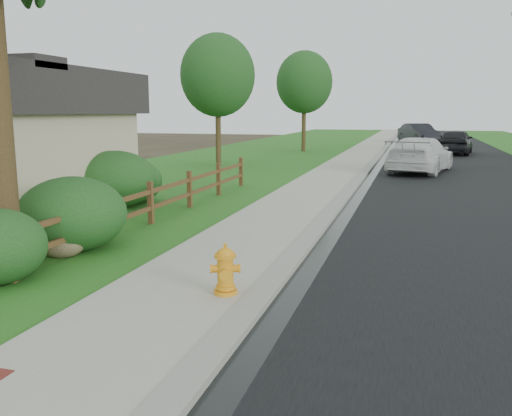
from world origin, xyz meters
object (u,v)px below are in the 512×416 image
(ranch_fence, at_px, (126,210))
(dark_car_mid, at_px, (456,141))
(fire_hydrant, at_px, (225,271))
(white_suv, at_px, (420,155))

(ranch_fence, bearing_deg, dark_car_mid, 72.25)
(fire_hydrant, xyz_separation_m, dark_car_mid, (5.19, 30.44, 0.39))
(fire_hydrant, height_order, white_suv, white_suv)
(white_suv, height_order, dark_car_mid, dark_car_mid)
(ranch_fence, relative_size, fire_hydrant, 22.21)
(ranch_fence, bearing_deg, white_suv, 67.37)
(dark_car_mid, bearing_deg, ranch_fence, 80.49)
(fire_hydrant, height_order, dark_car_mid, dark_car_mid)
(white_suv, relative_size, dark_car_mid, 1.14)
(fire_hydrant, distance_m, white_suv, 18.84)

